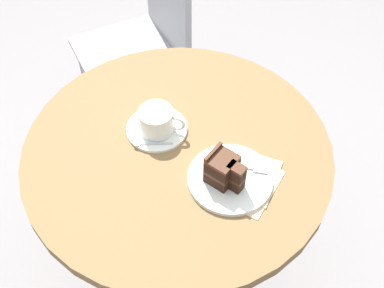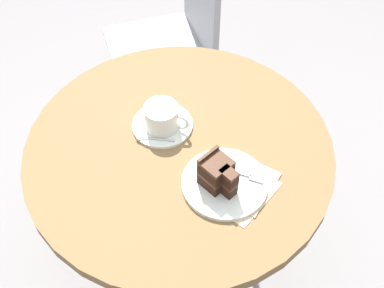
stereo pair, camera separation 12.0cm
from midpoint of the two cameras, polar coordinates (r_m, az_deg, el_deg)
The scene contains 10 objects.
ground_plane at distance 1.88m, azimuth -3.09°, elevation -14.86°, with size 4.40×4.40×0.01m, color gray.
cafe_table at distance 1.34m, azimuth -4.20°, elevation -3.74°, with size 0.80×0.80×0.73m.
saucer at distance 1.29m, azimuth -6.84°, elevation 1.65°, with size 0.16×0.16×0.01m.
coffee_cup at distance 1.25m, azimuth -6.92°, elevation 2.62°, with size 0.12×0.09×0.07m.
teaspoon at distance 1.25m, azimuth -8.02°, elevation -0.12°, with size 0.10×0.03×0.00m.
cake_plate at distance 1.17m, azimuth 1.64°, elevation -4.32°, with size 0.21×0.21×0.01m.
cake_slice at distance 1.13m, azimuth 0.77°, elevation -3.28°, with size 0.10×0.09×0.09m.
fork at distance 1.19m, azimuth 3.59°, elevation -2.96°, with size 0.14×0.02×0.00m.
napkin at distance 1.18m, azimuth 3.30°, elevation -4.29°, with size 0.20×0.21×0.00m.
cafe_chair at distance 1.90m, azimuth -7.06°, elevation 13.56°, with size 0.53×0.53×0.96m.
Camera 1 is at (0.19, -0.76, 1.70)m, focal length 45.00 mm.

